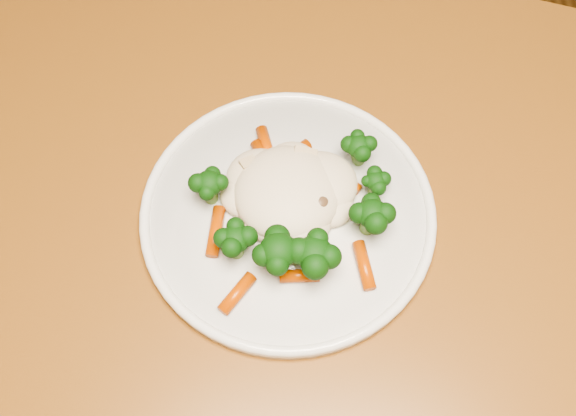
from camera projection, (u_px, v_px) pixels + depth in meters
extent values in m
plane|color=brown|center=(413.00, 401.00, 1.36)|extent=(3.00, 3.00, 0.00)
cube|color=brown|center=(295.00, 247.00, 0.70)|extent=(1.31, 1.07, 0.04)
cube|color=brown|center=(69.00, 103.00, 1.25)|extent=(0.08, 0.08, 0.71)
cylinder|color=white|center=(288.00, 215.00, 0.69)|extent=(0.28, 0.28, 0.01)
ellipsoid|color=beige|center=(288.00, 187.00, 0.67)|extent=(0.12, 0.11, 0.05)
ellipsoid|color=black|center=(236.00, 244.00, 0.65)|extent=(0.04, 0.04, 0.04)
ellipsoid|color=black|center=(278.00, 257.00, 0.64)|extent=(0.05, 0.05, 0.05)
ellipsoid|color=black|center=(314.00, 260.00, 0.63)|extent=(0.05, 0.05, 0.05)
ellipsoid|color=black|center=(371.00, 220.00, 0.66)|extent=(0.05, 0.05, 0.04)
ellipsoid|color=black|center=(375.00, 185.00, 0.68)|extent=(0.03, 0.03, 0.03)
ellipsoid|color=black|center=(358.00, 152.00, 0.70)|extent=(0.04, 0.04, 0.03)
ellipsoid|color=black|center=(210.00, 189.00, 0.68)|extent=(0.04, 0.04, 0.04)
cylinder|color=#C84B04|center=(267.00, 161.00, 0.70)|extent=(0.03, 0.05, 0.01)
cylinder|color=#C84B04|center=(292.00, 156.00, 0.71)|extent=(0.04, 0.04, 0.01)
cylinder|color=#C84B04|center=(343.00, 179.00, 0.69)|extent=(0.04, 0.03, 0.01)
cylinder|color=#C84B04|center=(216.00, 231.00, 0.67)|extent=(0.02, 0.05, 0.01)
cylinder|color=#C84B04|center=(237.00, 293.00, 0.64)|extent=(0.04, 0.04, 0.01)
cylinder|color=#C84B04|center=(299.00, 276.00, 0.65)|extent=(0.04, 0.01, 0.01)
cylinder|color=#C84B04|center=(364.00, 265.00, 0.65)|extent=(0.02, 0.05, 0.01)
cylinder|color=#C84B04|center=(306.00, 193.00, 0.67)|extent=(0.02, 0.04, 0.01)
cylinder|color=#C84B04|center=(288.00, 180.00, 0.68)|extent=(0.03, 0.04, 0.01)
cylinder|color=#C84B04|center=(266.00, 147.00, 0.71)|extent=(0.02, 0.05, 0.01)
cylinder|color=#C84B04|center=(291.00, 157.00, 0.71)|extent=(0.04, 0.03, 0.01)
ellipsoid|color=brown|center=(299.00, 198.00, 0.67)|extent=(0.03, 0.03, 0.02)
ellipsoid|color=brown|center=(319.00, 202.00, 0.67)|extent=(0.02, 0.02, 0.01)
ellipsoid|color=brown|center=(274.00, 196.00, 0.67)|extent=(0.02, 0.02, 0.01)
cube|color=tan|center=(272.00, 166.00, 0.69)|extent=(0.02, 0.01, 0.01)
cube|color=tan|center=(304.00, 157.00, 0.69)|extent=(0.02, 0.02, 0.01)
cube|color=tan|center=(248.00, 164.00, 0.69)|extent=(0.02, 0.02, 0.01)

